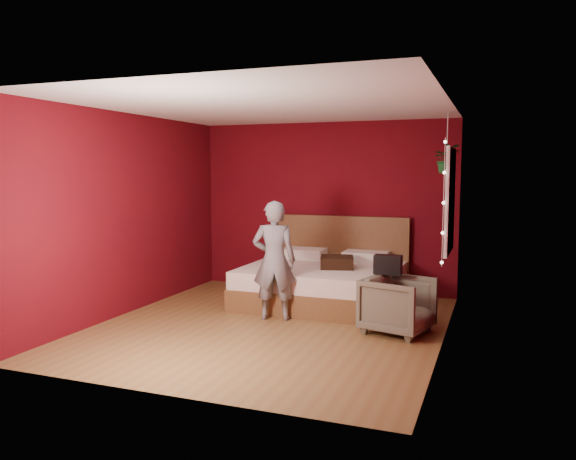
% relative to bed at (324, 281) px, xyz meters
% --- Properties ---
extents(floor, '(4.50, 4.50, 0.00)m').
position_rel_bed_xyz_m(floor, '(-0.25, -1.39, -0.31)').
color(floor, brown).
rests_on(floor, ground).
extents(room_walls, '(4.04, 4.54, 2.62)m').
position_rel_bed_xyz_m(room_walls, '(-0.25, -1.39, 1.37)').
color(room_walls, '#5B090F').
rests_on(room_walls, ground).
extents(window, '(0.05, 0.97, 1.27)m').
position_rel_bed_xyz_m(window, '(1.72, -0.49, 1.19)').
color(window, white).
rests_on(window, room_walls).
extents(fairy_lights, '(0.04, 0.04, 1.45)m').
position_rel_bed_xyz_m(fairy_lights, '(1.69, -1.02, 1.19)').
color(fairy_lights, silver).
rests_on(fairy_lights, room_walls).
extents(bed, '(2.13, 1.81, 1.17)m').
position_rel_bed_xyz_m(bed, '(0.00, 0.00, 0.00)').
color(bed, brown).
rests_on(bed, ground).
extents(person, '(0.62, 0.49, 1.49)m').
position_rel_bed_xyz_m(person, '(-0.32, -1.09, 0.44)').
color(person, slate).
rests_on(person, ground).
extents(armchair, '(0.87, 0.86, 0.65)m').
position_rel_bed_xyz_m(armchair, '(1.23, -1.15, 0.02)').
color(armchair, '#696953').
rests_on(armchair, ground).
extents(handbag, '(0.32, 0.16, 0.23)m').
position_rel_bed_xyz_m(handbag, '(1.08, -1.00, 0.46)').
color(handbag, black).
rests_on(handbag, armchair).
extents(throw_pillow, '(0.54, 0.54, 0.16)m').
position_rel_bed_xyz_m(throw_pillow, '(0.22, -0.14, 0.31)').
color(throw_pillow, black).
rests_on(throw_pillow, bed).
extents(hanging_plant, '(0.37, 0.34, 0.77)m').
position_rel_bed_xyz_m(hanging_plant, '(1.63, -0.08, 1.70)').
color(hanging_plant, silver).
rests_on(hanging_plant, room_walls).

